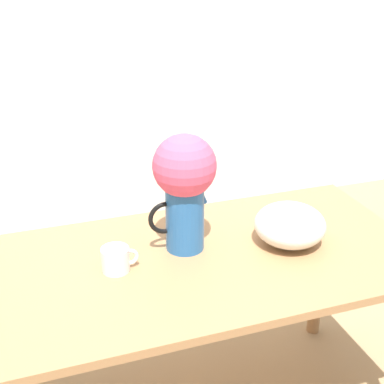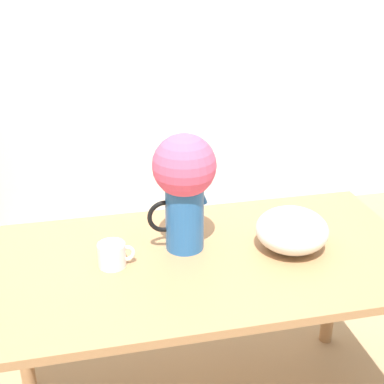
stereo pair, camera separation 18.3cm
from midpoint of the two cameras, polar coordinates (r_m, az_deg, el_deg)
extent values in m
cube|color=silver|center=(3.40, -12.96, 16.64)|extent=(8.00, 0.05, 2.60)
cube|color=#A3754C|center=(1.88, -1.23, -7.32)|extent=(1.51, 0.78, 0.03)
cylinder|color=#A3754C|center=(2.32, -20.97, -13.70)|extent=(0.06, 0.06, 0.73)
cylinder|color=#A3754C|center=(2.59, 11.49, -7.99)|extent=(0.06, 0.06, 0.73)
cylinder|color=#235B9E|center=(1.87, -3.58, -2.83)|extent=(0.14, 0.14, 0.24)
cone|color=#235B9E|center=(1.84, -1.93, -0.27)|extent=(0.05, 0.05, 0.06)
torus|color=black|center=(1.85, -5.72, -2.83)|extent=(0.12, 0.02, 0.12)
sphere|color=#3D7033|center=(1.80, -3.71, 1.61)|extent=(0.16, 0.16, 0.16)
sphere|color=#DB4C70|center=(1.78, -3.75, 2.74)|extent=(0.22, 0.22, 0.22)
cylinder|color=white|center=(1.81, -11.08, -7.16)|extent=(0.09, 0.09, 0.08)
torus|color=white|center=(1.81, -9.54, -6.93)|extent=(0.06, 0.01, 0.06)
ellipsoid|color=silver|center=(1.93, 7.76, -3.56)|extent=(0.26, 0.26, 0.15)
camera|label=1|loc=(0.09, -92.86, -1.32)|focal=50.00mm
camera|label=2|loc=(0.09, 87.14, 1.32)|focal=50.00mm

